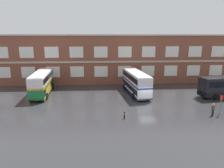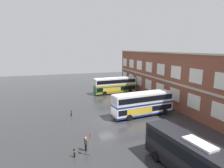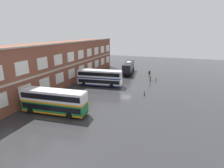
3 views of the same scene
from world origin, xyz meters
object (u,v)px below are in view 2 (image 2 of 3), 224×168
Objects in this scene: bus_stand_flag at (90,142)px; touring_coach at (198,162)px; double_decker_middle at (143,104)px; safety_bollard_west at (74,153)px; waiting_passenger at (86,143)px; safety_bollard_east at (71,113)px; double_decker_near at (115,85)px.

touring_coach is at bearing 49.28° from bus_stand_flag.
double_decker_middle is 11.81× the size of safety_bollard_west.
double_decker_middle reaches higher than waiting_passenger.
safety_bollard_east is at bearing 175.70° from safety_bollard_west.
touring_coach is at bearing 45.82° from waiting_passenger.
double_decker_near is 0.91× the size of touring_coach.
touring_coach is 12.23m from safety_bollard_west.
double_decker_middle is 0.92× the size of touring_coach.
double_decker_near is 11.75× the size of safety_bollard_west.
double_decker_middle reaches higher than safety_bollard_west.
touring_coach is 4.53× the size of bus_stand_flag.
waiting_passenger is at bearing 2.03° from safety_bollard_east.
touring_coach is at bearing -6.38° from double_decker_near.
double_decker_near reaches higher than safety_bollard_west.
double_decker_near reaches higher than bus_stand_flag.
double_decker_middle is at bearing 169.52° from touring_coach.
bus_stand_flag reaches higher than waiting_passenger.
double_decker_middle is 6.60× the size of waiting_passenger.
double_decker_near is at bearing 156.44° from bus_stand_flag.
bus_stand_flag is 13.47m from safety_bollard_east.
waiting_passenger reaches higher than safety_bollard_west.
waiting_passenger is 1.79× the size of safety_bollard_west.
safety_bollard_east is (-13.16, 0.99, 0.00)m from safety_bollard_west.
bus_stand_flag is at bearing -48.60° from double_decker_middle.
waiting_passenger is at bearing -134.18° from touring_coach.
safety_bollard_west is at bearing -56.08° from waiting_passenger.
waiting_passenger reaches higher than safety_bollard_east.
waiting_passenger is at bearing -25.08° from double_decker_near.
touring_coach reaches higher than safety_bollard_west.
double_decker_near and double_decker_middle have the same top height.
waiting_passenger is 1.79× the size of safety_bollard_east.
safety_bollard_east is at bearing -177.97° from waiting_passenger.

